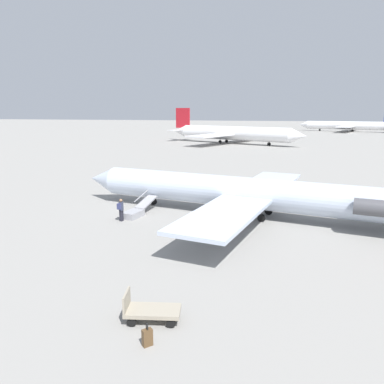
{
  "coord_description": "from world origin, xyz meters",
  "views": [
    {
      "loc": [
        -3.93,
        29.28,
        8.26
      ],
      "look_at": [
        3.67,
        0.12,
        1.72
      ],
      "focal_mm": 35.0,
      "sensor_mm": 36.0,
      "label": 1
    }
  ],
  "objects": [
    {
      "name": "ground_plane",
      "position": [
        0.0,
        0.0,
        0.0
      ],
      "size": [
        600.0,
        600.0,
        0.0
      ],
      "primitive_type": "plane",
      "color": "gray"
    },
    {
      "name": "boarding_stairs",
      "position": [
        7.75,
        2.39,
        0.37
      ],
      "size": [
        1.72,
        4.13,
        1.64
      ],
      "rotation": [
        0.0,
        0.0,
        -1.75
      ],
      "color": "#99999E",
      "rests_on": "ground"
    },
    {
      "name": "passenger",
      "position": [
        8.26,
        4.0,
        1.0
      ],
      "size": [
        0.38,
        0.56,
        1.74
      ],
      "rotation": [
        0.0,
        0.0,
        -1.75
      ],
      "color": "#23232D",
      "rests_on": "ground"
    },
    {
      "name": "airplane_far_left",
      "position": [
        10.89,
        -67.52,
        2.71
      ],
      "size": [
        37.39,
        29.23,
        9.09
      ],
      "rotation": [
        0.0,
        0.0,
        2.74
      ],
      "color": "white",
      "rests_on": "ground"
    },
    {
      "name": "luggage_cart",
      "position": [
        1.15,
        16.54,
        0.46
      ],
      "size": [
        2.37,
        1.51,
        1.22
      ],
      "rotation": [
        0.0,
        0.0,
        0.2
      ],
      "color": "#9E937F",
      "rests_on": "ground"
    },
    {
      "name": "airplane_main",
      "position": [
        -0.89,
        0.17,
        1.93
      ],
      "size": [
        29.78,
        22.9,
        6.47
      ],
      "rotation": [
        0.0,
        0.0,
        -0.18
      ],
      "color": "silver",
      "rests_on": "ground"
    },
    {
      "name": "suitcase",
      "position": [
        0.64,
        18.1,
        0.33
      ],
      "size": [
        0.41,
        0.41,
        0.88
      ],
      "rotation": [
        0.0,
        0.0,
        3.96
      ],
      "color": "brown",
      "rests_on": "ground"
    },
    {
      "name": "airplane_far_center",
      "position": [
        -25.98,
        -136.11,
        2.52
      ],
      "size": [
        37.12,
        28.75,
        8.47
      ],
      "rotation": [
        0.0,
        0.0,
        5.99
      ],
      "color": "white",
      "rests_on": "ground"
    }
  ]
}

